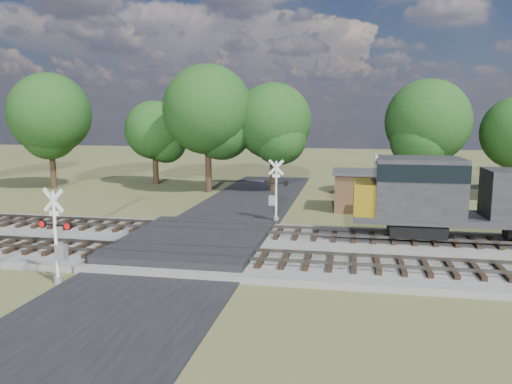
# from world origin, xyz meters

# --- Properties ---
(ground) EXTENTS (160.00, 160.00, 0.00)m
(ground) POSITION_xyz_m (0.00, 0.00, 0.00)
(ground) COLOR #4A4E29
(ground) RESTS_ON ground
(ballast_bed) EXTENTS (140.00, 10.00, 0.30)m
(ballast_bed) POSITION_xyz_m (10.00, 0.50, 0.15)
(ballast_bed) COLOR gray
(ballast_bed) RESTS_ON ground
(road) EXTENTS (7.00, 60.00, 0.08)m
(road) POSITION_xyz_m (0.00, 0.00, 0.04)
(road) COLOR black
(road) RESTS_ON ground
(crossing_panel) EXTENTS (7.00, 9.00, 0.62)m
(crossing_panel) POSITION_xyz_m (0.00, 0.50, 0.32)
(crossing_panel) COLOR #262628
(crossing_panel) RESTS_ON ground
(track_near) EXTENTS (140.00, 2.60, 0.33)m
(track_near) POSITION_xyz_m (3.12, -2.00, 0.41)
(track_near) COLOR black
(track_near) RESTS_ON ballast_bed
(track_far) EXTENTS (140.00, 2.60, 0.33)m
(track_far) POSITION_xyz_m (3.12, 3.00, 0.41)
(track_far) COLOR black
(track_far) RESTS_ON ballast_bed
(crossing_signal_near) EXTENTS (1.56, 0.37, 3.88)m
(crossing_signal_near) POSITION_xyz_m (-3.65, -5.74, 1.61)
(crossing_signal_near) COLOR silver
(crossing_signal_near) RESTS_ON ground
(crossing_signal_far) EXTENTS (1.60, 0.35, 3.98)m
(crossing_signal_far) POSITION_xyz_m (3.08, 7.65, 1.65)
(crossing_signal_far) COLOR silver
(crossing_signal_far) RESTS_ON ground
(equipment_shed) EXTENTS (4.19, 4.19, 2.81)m
(equipment_shed) POSITION_xyz_m (8.57, 12.77, 1.42)
(equipment_shed) COLOR #422D1C
(equipment_shed) RESTS_ON ground
(treeline) EXTENTS (84.04, 11.18, 11.42)m
(treeline) POSITION_xyz_m (11.40, 19.93, 6.69)
(treeline) COLOR black
(treeline) RESTS_ON ground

